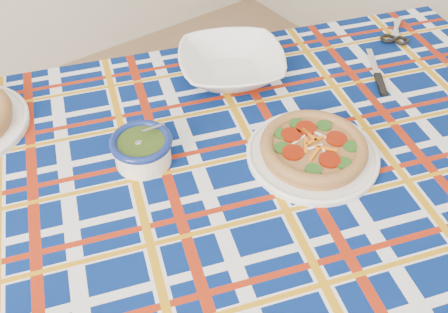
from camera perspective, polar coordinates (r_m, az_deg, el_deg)
dining_table at (r=1.16m, az=1.04°, el=-4.68°), size 1.93×1.54×0.79m
tablecloth at (r=1.14m, az=1.06°, el=-3.84°), size 1.97×1.58×0.11m
main_focaccia_plate at (r=1.14m, az=10.20°, el=1.01°), size 0.41×0.41×0.06m
pesto_bowl at (r=1.12m, az=-9.37°, el=1.00°), size 0.18×0.18×0.08m
serving_bowl at (r=1.36m, az=0.84°, el=10.43°), size 0.38×0.38×0.07m
table_knife at (r=1.49m, az=16.71°, el=10.25°), size 0.16×0.20×0.01m
kitchen_scissors at (r=1.67m, az=19.11°, el=13.78°), size 0.20×0.18×0.02m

